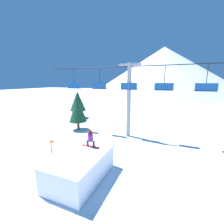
% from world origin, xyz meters
% --- Properties ---
extents(ground_plane, '(220.00, 220.00, 0.00)m').
position_xyz_m(ground_plane, '(0.00, 0.00, 0.00)').
color(ground_plane, white).
extents(mountain_ridge, '(72.33, 72.33, 22.67)m').
position_xyz_m(mountain_ridge, '(0.00, 73.96, 11.33)').
color(mountain_ridge, silver).
rests_on(mountain_ridge, ground_plane).
extents(snow_ramp, '(2.79, 4.50, 1.66)m').
position_xyz_m(snow_ramp, '(0.94, -0.20, 0.83)').
color(snow_ramp, white).
rests_on(snow_ramp, ground_plane).
extents(snowboarder, '(1.44, 0.36, 1.28)m').
position_xyz_m(snowboarder, '(0.91, 1.13, 2.30)').
color(snowboarder, '#B22D2D').
rests_on(snowboarder, snow_ramp).
extents(chairlift, '(21.27, 0.44, 8.21)m').
position_xyz_m(chairlift, '(1.54, 8.47, 4.98)').
color(chairlift, '#9E9EA3').
rests_on(chairlift, ground_plane).
extents(pine_tree_near, '(2.26, 2.26, 4.34)m').
position_xyz_m(pine_tree_near, '(-5.20, 8.25, 2.71)').
color(pine_tree_near, '#4C3823').
rests_on(pine_tree_near, ground_plane).
extents(pine_tree_far, '(2.69, 2.69, 4.62)m').
position_xyz_m(pine_tree_far, '(-9.10, 13.78, 2.93)').
color(pine_tree_far, '#4C3823').
rests_on(pine_tree_far, ground_plane).
extents(trail_marker, '(0.41, 0.10, 1.30)m').
position_xyz_m(trail_marker, '(-3.36, 1.64, 0.70)').
color(trail_marker, orange).
rests_on(trail_marker, ground_plane).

